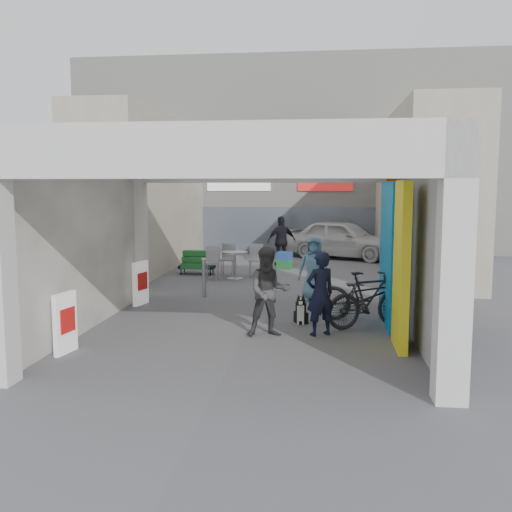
# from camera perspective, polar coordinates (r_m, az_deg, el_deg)

# --- Properties ---
(ground) EXTENTS (90.00, 90.00, 0.00)m
(ground) POSITION_cam_1_polar(r_m,az_deg,el_deg) (11.57, -0.43, -6.58)
(ground) COLOR #56565B
(ground) RESTS_ON ground
(arcade_canopy) EXTENTS (6.40, 6.45, 6.40)m
(arcade_canopy) POSITION_cam_1_polar(r_m,az_deg,el_deg) (10.38, 1.97, 4.72)
(arcade_canopy) COLOR silver
(arcade_canopy) RESTS_ON ground
(far_building) EXTENTS (18.00, 4.08, 8.00)m
(far_building) POSITION_cam_1_polar(r_m,az_deg,el_deg) (25.23, 3.49, 9.81)
(far_building) COLOR silver
(far_building) RESTS_ON ground
(plaza_bldg_left) EXTENTS (2.00, 9.00, 5.00)m
(plaza_bldg_left) POSITION_cam_1_polar(r_m,az_deg,el_deg) (19.57, -10.96, 6.19)
(plaza_bldg_left) COLOR #BBB29B
(plaza_bldg_left) RESTS_ON ground
(plaza_bldg_right) EXTENTS (2.00, 9.00, 5.00)m
(plaza_bldg_right) POSITION_cam_1_polar(r_m,az_deg,el_deg) (18.93, 16.17, 6.02)
(plaza_bldg_right) COLOR #BBB29B
(plaza_bldg_right) RESTS_ON ground
(bollard_left) EXTENTS (0.09, 0.09, 0.95)m
(bollard_left) POSITION_cam_1_polar(r_m,az_deg,el_deg) (14.11, -5.21, -2.20)
(bollard_left) COLOR #94979C
(bollard_left) RESTS_ON ground
(bollard_center) EXTENTS (0.09, 0.09, 0.90)m
(bollard_center) POSITION_cam_1_polar(r_m,az_deg,el_deg) (13.62, 0.94, -2.61)
(bollard_center) COLOR #94979C
(bollard_center) RESTS_ON ground
(bollard_right) EXTENTS (0.09, 0.09, 0.82)m
(bollard_right) POSITION_cam_1_polar(r_m,az_deg,el_deg) (13.71, 6.99, -2.76)
(bollard_right) COLOR #94979C
(bollard_right) RESTS_ON ground
(advert_board_near) EXTENTS (0.18, 0.56, 1.00)m
(advert_board_near) POSITION_cam_1_polar(r_m,az_deg,el_deg) (9.82, -18.53, -6.35)
(advert_board_near) COLOR white
(advert_board_near) RESTS_ON ground
(advert_board_far) EXTENTS (0.22, 0.55, 1.00)m
(advert_board_far) POSITION_cam_1_polar(r_m,az_deg,el_deg) (13.38, -11.45, -2.66)
(advert_board_far) COLOR white
(advert_board_far) RESTS_ON ground
(cafe_set) EXTENTS (1.62, 1.31, 0.98)m
(cafe_set) POSITION_cam_1_polar(r_m,az_deg,el_deg) (17.13, -2.38, -1.00)
(cafe_set) COLOR #9D9DA2
(cafe_set) RESTS_ON ground
(produce_stand) EXTENTS (1.10, 0.60, 0.73)m
(produce_stand) POSITION_cam_1_polar(r_m,az_deg,el_deg) (17.88, -5.91, -0.89)
(produce_stand) COLOR black
(produce_stand) RESTS_ON ground
(crate_stack) EXTENTS (0.55, 0.49, 0.56)m
(crate_stack) POSITION_cam_1_polar(r_m,az_deg,el_deg) (19.01, 2.85, -0.42)
(crate_stack) COLOR #1B6123
(crate_stack) RESTS_ON ground
(border_collie) EXTENTS (0.22, 0.43, 0.59)m
(border_collie) POSITION_cam_1_polar(r_m,az_deg,el_deg) (11.39, 4.51, -5.61)
(border_collie) COLOR black
(border_collie) RESTS_ON ground
(man_with_dog) EXTENTS (0.67, 0.60, 1.54)m
(man_with_dog) POSITION_cam_1_polar(r_m,az_deg,el_deg) (10.44, 6.44, -3.77)
(man_with_dog) COLOR black
(man_with_dog) RESTS_ON ground
(man_back_turned) EXTENTS (0.91, 0.79, 1.63)m
(man_back_turned) POSITION_cam_1_polar(r_m,az_deg,el_deg) (10.33, 1.29, -3.61)
(man_back_turned) COLOR #3A3A3D
(man_back_turned) RESTS_ON ground
(man_elderly) EXTENTS (0.79, 0.55, 1.54)m
(man_elderly) POSITION_cam_1_polar(r_m,az_deg,el_deg) (13.65, 5.82, -1.25)
(man_elderly) COLOR #5482A3
(man_elderly) RESTS_ON ground
(man_crates) EXTENTS (1.08, 0.76, 1.71)m
(man_crates) POSITION_cam_1_polar(r_m,az_deg,el_deg) (19.66, 2.57, 1.51)
(man_crates) COLOR black
(man_crates) RESTS_ON ground
(bicycle_front) EXTENTS (2.16, 1.27, 1.07)m
(bicycle_front) POSITION_cam_1_polar(r_m,az_deg,el_deg) (11.61, 11.07, -3.96)
(bicycle_front) COLOR black
(bicycle_front) RESTS_ON ground
(bicycle_rear) EXTENTS (1.85, 1.36, 1.10)m
(bicycle_rear) POSITION_cam_1_polar(r_m,az_deg,el_deg) (11.20, 11.23, -4.27)
(bicycle_rear) COLOR black
(bicycle_rear) RESTS_ON ground
(white_van) EXTENTS (4.68, 3.40, 1.48)m
(white_van) POSITION_cam_1_polar(r_m,az_deg,el_deg) (21.96, 8.66, 1.70)
(white_van) COLOR silver
(white_van) RESTS_ON ground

